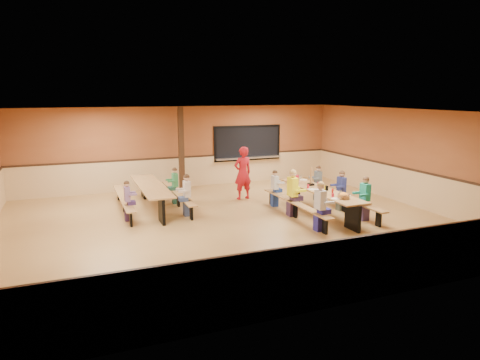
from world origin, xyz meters
name	(u,v)px	position (x,y,z in m)	size (l,w,h in m)	color
ground	(229,223)	(0.00, 0.00, 0.00)	(12.00, 12.00, 0.00)	olive
room_envelope	(229,199)	(0.00, 0.00, 0.69)	(12.04, 10.04, 3.02)	brown
kitchen_pass_through	(248,145)	(2.60, 4.96, 1.49)	(2.78, 0.28, 1.38)	black
structural_post	(181,149)	(-0.20, 4.40, 1.50)	(0.18, 0.18, 3.00)	black
cafeteria_table_main	(321,197)	(2.76, -0.16, 0.53)	(1.91, 3.70, 0.74)	#A27440
cafeteria_table_second	(151,192)	(-1.69, 2.25, 0.53)	(1.91, 3.70, 0.74)	#A27440
seated_child_white_left	(320,207)	(1.94, -1.45, 0.63)	(0.40, 0.32, 1.26)	silver
seated_adult_yellow	(292,193)	(1.94, 0.02, 0.67)	(0.43, 0.35, 1.33)	#FFF61C
seated_child_grey_left	(275,189)	(1.94, 1.16, 0.56)	(0.33, 0.27, 1.13)	silver
seated_child_teal_right	(365,199)	(3.59, -1.10, 0.61)	(0.37, 0.31, 1.22)	#19866D
seated_child_navy_right	(341,191)	(3.59, 0.01, 0.60)	(0.36, 0.30, 1.19)	navy
seated_child_char_right	(318,183)	(3.59, 1.32, 0.57)	(0.33, 0.27, 1.14)	#575F62
seated_child_purple_sec	(128,201)	(-2.51, 1.26, 0.56)	(0.32, 0.26, 1.11)	slate
seated_child_green_sec	(175,186)	(-0.86, 2.63, 0.57)	(0.34, 0.28, 1.15)	#33814A
seated_child_tan_sec	(187,195)	(-0.86, 1.13, 0.60)	(0.36, 0.30, 1.20)	beige
standing_woman	(243,173)	(1.37, 2.41, 0.88)	(0.64, 0.42, 1.76)	red
punch_pitcher	(296,178)	(2.65, 1.07, 0.85)	(0.16, 0.16, 0.22)	red
chip_bowl	(344,196)	(2.74, -1.31, 0.81)	(0.32, 0.32, 0.15)	orange
napkin_dispenser	(325,188)	(2.85, -0.27, 0.80)	(0.10, 0.14, 0.13)	black
condiment_mustard	(324,188)	(2.73, -0.38, 0.82)	(0.06, 0.06, 0.17)	yellow
condiment_ketchup	(333,192)	(2.73, -0.81, 0.82)	(0.06, 0.06, 0.17)	#B2140F
table_paddle	(311,181)	(2.80, 0.46, 0.88)	(0.16, 0.16, 0.56)	black
place_settings	(321,188)	(2.76, -0.16, 0.80)	(0.65, 3.30, 0.11)	beige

